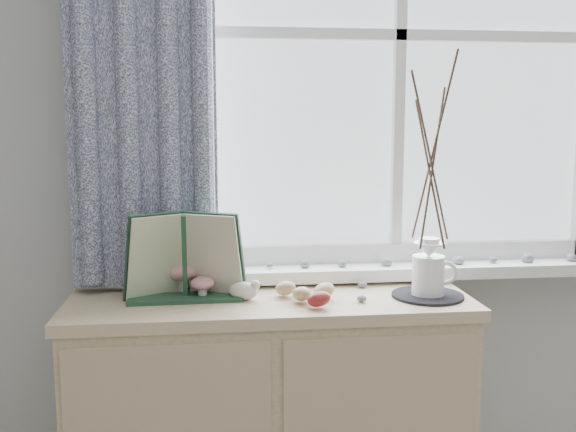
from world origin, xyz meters
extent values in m
cube|color=#B7B7B5|center=(0.00, 2.00, 1.30)|extent=(4.00, 0.04, 2.60)
cube|color=silver|center=(0.30, 2.00, 1.65)|extent=(1.30, 0.01, 1.40)
cube|color=white|center=(0.30, 1.92, 0.88)|extent=(1.45, 0.16, 0.04)
cube|color=black|center=(-0.52, 1.87, 1.68)|extent=(0.44, 0.06, 1.61)
cube|color=beige|center=(-0.15, 1.75, 0.83)|extent=(1.20, 0.45, 0.03)
cylinder|color=silver|center=(-0.41, 1.82, 0.88)|extent=(0.03, 0.03, 0.07)
ellipsoid|color=#AB0520|center=(-0.41, 1.82, 0.92)|extent=(0.10, 0.10, 0.06)
cylinder|color=silver|center=(-0.35, 1.75, 0.87)|extent=(0.03, 0.03, 0.05)
ellipsoid|color=#AB0520|center=(-0.35, 1.75, 0.90)|extent=(0.07, 0.07, 0.04)
ellipsoid|color=tan|center=(-0.06, 1.67, 0.88)|extent=(0.05, 0.04, 0.07)
ellipsoid|color=tan|center=(-0.10, 1.74, 0.88)|extent=(0.05, 0.04, 0.07)
ellipsoid|color=maroon|center=(-0.02, 1.61, 0.88)|extent=(0.05, 0.04, 0.07)
ellipsoid|color=tan|center=(0.01, 1.70, 0.88)|extent=(0.05, 0.04, 0.07)
cylinder|color=black|center=(0.32, 1.69, 0.85)|extent=(0.21, 0.21, 0.01)
cylinder|color=white|center=(0.32, 1.69, 0.92)|extent=(0.12, 0.12, 0.12)
cone|color=white|center=(0.32, 1.69, 0.99)|extent=(0.10, 0.10, 0.04)
cylinder|color=white|center=(0.32, 1.69, 1.02)|extent=(0.06, 0.06, 0.03)
torus|color=white|center=(0.37, 1.69, 0.92)|extent=(0.07, 0.03, 0.07)
ellipsoid|color=gray|center=(0.11, 1.65, 0.86)|extent=(0.03, 0.03, 0.02)
ellipsoid|color=gray|center=(0.15, 1.81, 0.86)|extent=(0.03, 0.03, 0.02)
ellipsoid|color=gray|center=(0.33, 1.67, 0.86)|extent=(0.03, 0.03, 0.02)
ellipsoid|color=gray|center=(0.03, 1.85, 0.86)|extent=(0.03, 0.03, 0.02)
camera|label=1|loc=(-0.31, -0.12, 1.37)|focal=40.00mm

